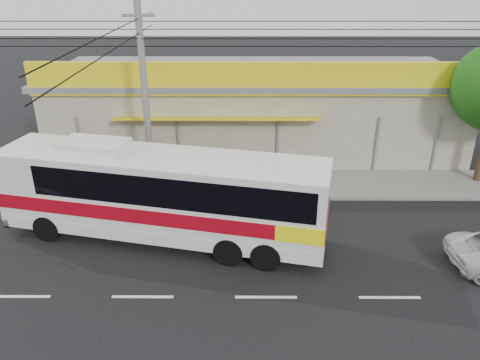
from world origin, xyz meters
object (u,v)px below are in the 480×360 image
(coach_bus, at_px, (166,191))
(motorbike_dark, at_px, (147,185))
(motorbike_red, at_px, (116,174))
(utility_pole, at_px, (140,33))

(coach_bus, height_order, motorbike_dark, coach_bus)
(motorbike_red, xyz_separation_m, motorbike_dark, (1.67, -1.08, -0.10))
(motorbike_red, distance_m, utility_pole, 6.90)
(coach_bus, xyz_separation_m, utility_pole, (-1.33, 3.97, 5.25))
(utility_pole, bearing_deg, coach_bus, -71.47)
(motorbike_dark, distance_m, utility_pole, 6.71)
(motorbike_dark, relative_size, utility_pole, 0.04)
(coach_bus, height_order, utility_pole, utility_pole)
(coach_bus, height_order, motorbike_red, coach_bus)
(coach_bus, bearing_deg, motorbike_dark, 125.92)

